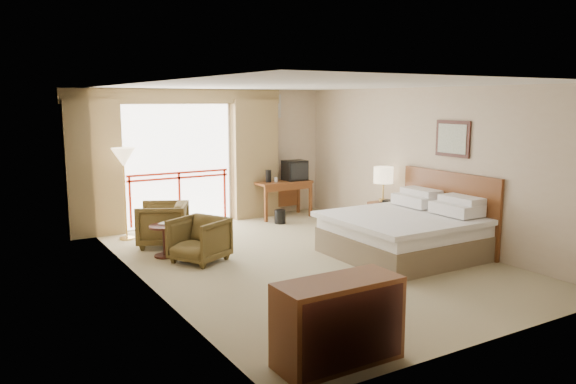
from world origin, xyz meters
TOP-DOWN VIEW (x-y plane):
  - floor at (0.00, 0.00)m, footprint 7.00×7.00m
  - ceiling at (0.00, 0.00)m, footprint 7.00×7.00m
  - wall_back at (0.00, 3.50)m, footprint 5.00×0.00m
  - wall_front at (0.00, -3.50)m, footprint 5.00×0.00m
  - wall_left at (-2.50, 0.00)m, footprint 0.00×7.00m
  - wall_right at (2.50, 0.00)m, footprint 0.00×7.00m
  - balcony_door at (-0.80, 3.48)m, footprint 2.40×0.00m
  - balcony_railing at (-0.80, 3.46)m, footprint 2.09×0.03m
  - curtain_left at (-2.45, 3.35)m, footprint 1.00×0.26m
  - curtain_right at (0.85, 3.35)m, footprint 1.00×0.26m
  - valance at (-0.80, 3.38)m, footprint 4.40×0.22m
  - hvac_vent at (1.30, 3.47)m, footprint 0.50×0.04m
  - bed at (1.50, -0.60)m, footprint 2.13×2.06m
  - headboard at (2.46, -0.60)m, footprint 0.06×2.10m
  - framed_art at (2.47, -0.60)m, footprint 0.04×0.72m
  - nightstand at (2.18, 0.71)m, footprint 0.43×0.51m
  - table_lamp at (2.18, 0.76)m, footprint 0.36×0.36m
  - phone at (2.13, 0.56)m, footprint 0.21×0.19m
  - desk at (1.35, 3.08)m, footprint 1.19×0.58m
  - tv at (1.65, 3.03)m, footprint 0.47×0.38m
  - coffee_maker at (1.00, 3.03)m, footprint 0.12×0.12m
  - cup at (1.15, 2.98)m, footprint 0.08×0.08m
  - wastebasket at (0.97, 2.50)m, footprint 0.23×0.23m
  - armchair_far at (-1.64, 2.02)m, footprint 1.10×1.09m
  - armchair_near at (-1.47, 0.78)m, footprint 1.02×1.01m
  - side_table at (-1.85, 1.32)m, footprint 0.47×0.47m
  - book at (-1.85, 1.32)m, footprint 0.27×0.27m
  - floor_lamp at (-2.05, 2.81)m, footprint 0.42×0.42m
  - dresser at (-1.63, -3.09)m, footprint 1.23×0.52m

SIDE VIEW (x-z plane):
  - floor at x=0.00m, z-range 0.00..0.00m
  - armchair_far at x=-1.64m, z-range -0.38..0.38m
  - armchair_near at x=-1.47m, z-range -0.35..0.35m
  - wastebasket at x=0.97m, z-range 0.00..0.28m
  - nightstand at x=2.18m, z-range 0.00..0.60m
  - side_table at x=-1.85m, z-range 0.10..0.61m
  - bed at x=1.50m, z-range -0.11..0.86m
  - dresser at x=-1.63m, z-range 0.00..0.82m
  - book at x=-1.85m, z-range 0.51..0.53m
  - desk at x=1.35m, z-range 0.22..1.00m
  - phone at x=2.13m, z-range 0.60..0.68m
  - headboard at x=2.46m, z-range 0.00..1.30m
  - balcony_railing at x=-0.80m, z-range 0.30..1.32m
  - cup at x=1.15m, z-range 0.77..0.88m
  - coffee_maker at x=1.00m, z-range 0.77..1.04m
  - tv at x=1.65m, z-range 0.77..1.21m
  - table_lamp at x=2.18m, z-range 0.78..1.42m
  - balcony_door at x=-0.80m, z-range 0.00..2.40m
  - curtain_left at x=-2.45m, z-range 0.00..2.50m
  - curtain_right at x=0.85m, z-range 0.00..2.50m
  - wall_left at x=-2.50m, z-range -2.15..4.85m
  - wall_right at x=2.50m, z-range -2.15..4.85m
  - wall_back at x=0.00m, z-range -1.15..3.85m
  - wall_front at x=0.00m, z-range -1.15..3.85m
  - floor_lamp at x=-2.05m, z-range 0.59..2.24m
  - framed_art at x=2.47m, z-range 1.55..2.15m
  - hvac_vent at x=1.30m, z-range 2.10..2.60m
  - valance at x=-0.80m, z-range 2.41..2.69m
  - ceiling at x=0.00m, z-range 2.70..2.70m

